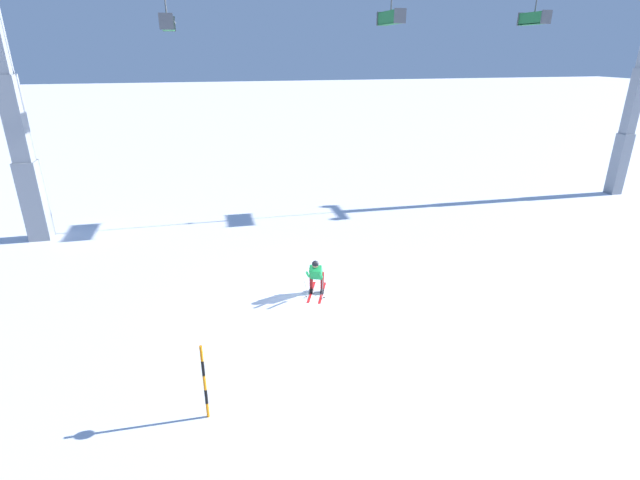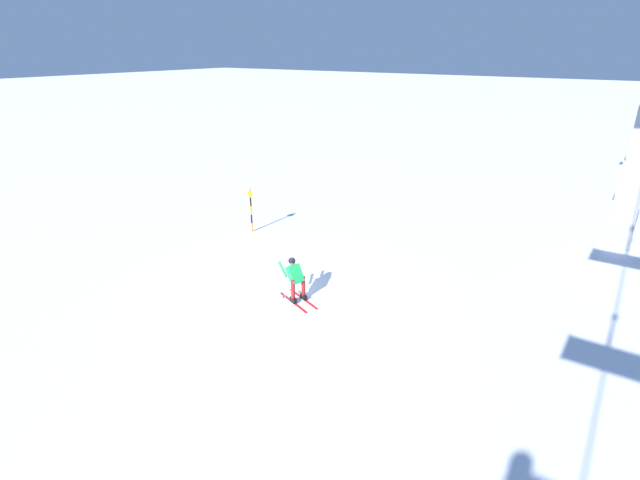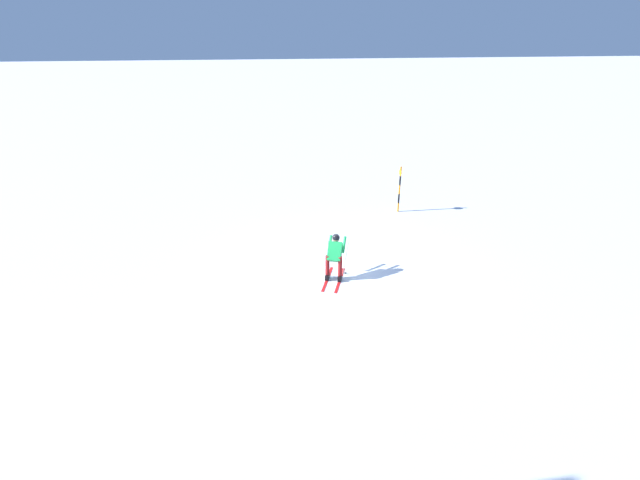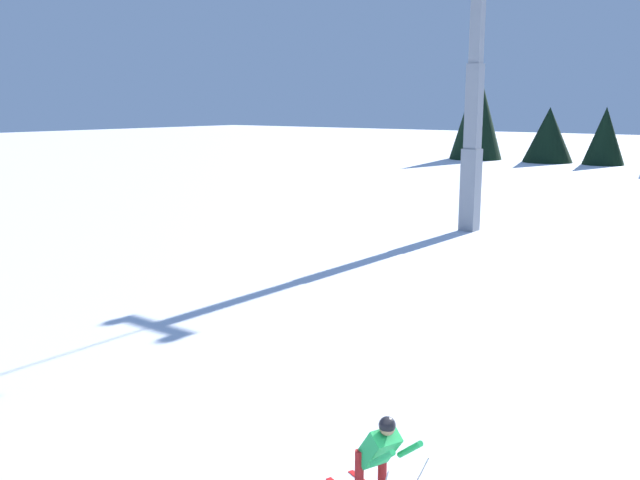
# 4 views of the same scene
# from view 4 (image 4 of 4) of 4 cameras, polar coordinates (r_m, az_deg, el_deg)

# --- Properties ---
(skier_carving_main) EXTENTS (1.16, 1.77, 1.57)m
(skier_carving_main) POSITION_cam_4_polar(r_m,az_deg,el_deg) (10.02, 4.92, -17.15)
(skier_carving_main) COLOR red
(skier_carving_main) RESTS_ON ground_plane
(lift_tower_far) EXTENTS (0.72, 2.61, 11.48)m
(lift_tower_far) POSITION_cam_4_polar(r_m,az_deg,el_deg) (31.19, 12.56, 9.50)
(lift_tower_far) COLOR gray
(lift_tower_far) RESTS_ON ground_plane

